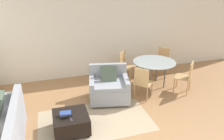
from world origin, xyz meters
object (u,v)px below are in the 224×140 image
at_px(tv_remote_primary, 71,119).
at_px(dining_chair_near_right, 187,75).
at_px(dining_table, 154,64).
at_px(armchair, 109,87).
at_px(ottoman, 71,122).
at_px(dining_chair_far_right, 163,60).
at_px(dining_chair_near_left, 143,81).
at_px(dining_chair_far_left, 125,64).
at_px(book_stack, 66,114).

relative_size(tv_remote_primary, dining_chair_near_right, 0.18).
bearing_deg(dining_table, tv_remote_primary, -148.49).
height_order(armchair, ottoman, armchair).
xyz_separation_m(tv_remote_primary, dining_chair_far_right, (3.29, 2.27, 0.12)).
relative_size(armchair, tv_remote_primary, 7.23).
distance_m(ottoman, dining_chair_near_left, 2.14).
xyz_separation_m(armchair, dining_chair_near_right, (2.17, -0.23, 0.16)).
distance_m(dining_chair_far_left, dining_chair_far_right, 1.32).
distance_m(armchair, dining_chair_far_left, 1.39).
distance_m(ottoman, dining_chair_near_right, 3.39).
bearing_deg(ottoman, dining_table, 28.91).
relative_size(dining_chair_near_left, dining_chair_near_right, 1.00).
relative_size(ottoman, dining_chair_far_right, 0.80).
xyz_separation_m(book_stack, dining_chair_far_right, (3.38, 2.13, 0.09)).
bearing_deg(dining_chair_far_left, dining_chair_near_left, -90.00).
height_order(tv_remote_primary, dining_table, dining_table).
bearing_deg(ottoman, dining_chair_near_right, 13.49).
xyz_separation_m(book_stack, dining_chair_near_left, (2.06, 0.81, 0.09)).
xyz_separation_m(tv_remote_primary, dining_chair_near_right, (3.29, 0.95, 0.12)).
distance_m(ottoman, tv_remote_primary, 0.24).
bearing_deg(dining_chair_far_right, tv_remote_primary, -145.37).
relative_size(armchair, dining_chair_near_left, 1.28).
height_order(armchair, dining_table, armchair).
bearing_deg(dining_chair_far_left, armchair, -127.67).
distance_m(book_stack, tv_remote_primary, 0.17).
relative_size(armchair, dining_chair_far_right, 1.28).
bearing_deg(book_stack, ottoman, 11.71).
xyz_separation_m(armchair, dining_chair_near_left, (0.84, -0.23, 0.16)).
bearing_deg(armchair, book_stack, -139.48).
distance_m(ottoman, book_stack, 0.24).
relative_size(book_stack, tv_remote_primary, 1.52).
height_order(armchair, tv_remote_primary, armchair).
height_order(dining_chair_near_right, dining_chair_far_left, same).
distance_m(dining_chair_near_left, dining_chair_far_left, 1.32).
height_order(dining_chair_near_left, dining_chair_near_right, same).
xyz_separation_m(ottoman, dining_chair_far_right, (3.29, 2.11, 0.30)).
distance_m(book_stack, dining_chair_far_right, 3.99).
distance_m(dining_table, dining_chair_near_right, 0.95).
bearing_deg(dining_chair_far_left, ottoman, -132.93).
relative_size(dining_chair_near_left, dining_chair_far_right, 1.00).
bearing_deg(dining_table, dining_chair_far_left, 135.00).
bearing_deg(dining_chair_near_right, armchair, 173.96).
distance_m(book_stack, dining_chair_far_left, 2.96).
relative_size(book_stack, dining_chair_far_right, 0.27).
height_order(ottoman, dining_chair_near_right, dining_chair_near_right).
distance_m(armchair, dining_chair_near_right, 2.18).
bearing_deg(dining_chair_far_right, dining_table, -135.00).
relative_size(ottoman, dining_table, 0.58).
xyz_separation_m(ottoman, dining_chair_near_left, (1.96, 0.79, 0.30)).
bearing_deg(dining_chair_near_left, dining_chair_far_left, 90.00).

